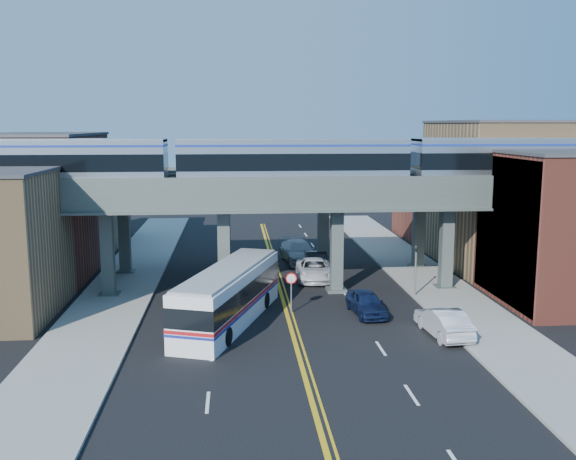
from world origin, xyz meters
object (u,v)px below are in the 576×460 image
Objects in this scene: car_lane_a at (366,303)px; car_lane_d at (299,252)px; transit_train at (293,161)px; stop_sign at (291,286)px; traffic_signal at (416,265)px; car_parked_curb at (443,322)px; car_lane_b at (317,262)px; car_lane_c at (314,270)px; transit_bus at (229,296)px.

car_lane_d reaches higher than car_lane_a.
car_lane_d is (1.44, 10.09, -8.42)m from transit_train.
transit_train is at bearing 83.64° from stop_sign.
car_lane_d is at bearing 119.72° from traffic_signal.
stop_sign reaches higher than car_parked_curb.
traffic_signal reaches higher than car_lane_b.
car_lane_a is 9.70m from car_lane_c.
transit_bus is 2.25× the size of car_lane_c.
car_lane_a is 0.92× the size of car_lane_b.
transit_bus reaches higher than stop_sign.
traffic_signal is 0.83× the size of car_parked_curb.
car_lane_b is 3.96m from car_lane_d.
car_lane_b is at bearing 68.08° from transit_train.
stop_sign is 4.27m from transit_bus.
transit_train reaches higher than car_lane_a.
car_lane_b is (-5.82, 8.28, -1.50)m from traffic_signal.
car_lane_c is at bearing -92.31° from car_lane_d.
car_lane_b is (2.53, 6.28, -8.54)m from transit_train.
stop_sign is 9.10m from car_lane_c.
stop_sign is at bearing -104.84° from car_lane_d.
car_lane_c is at bearing -100.57° from car_lane_b.
transit_bus reaches higher than car_lane_d.
car_lane_d is 1.28× the size of car_parked_curb.
transit_bus is at bearing -21.29° from car_parked_curb.
stop_sign reaches higher than car_lane_a.
car_lane_c is 1.15× the size of car_parked_curb.
car_lane_b is 0.98× the size of car_parked_curb.
car_parked_curb reaches higher than car_lane_b.
car_parked_curb is (5.64, -13.90, 0.02)m from car_lane_c.
car_lane_c reaches higher than car_lane_a.
transit_bus is 17.80m from car_lane_d.
transit_train is 3.82× the size of transit_bus.
car_lane_d reaches higher than car_lane_c.
car_lane_a is 16.09m from car_lane_d.
traffic_signal is 10.23m from car_lane_b.
transit_train is 9.93× the size of car_parked_curb.
car_parked_curb reaches higher than car_lane_c.
transit_bus is (-4.48, -6.69, -7.67)m from transit_train.
car_lane_b is (7.00, 12.97, -0.86)m from transit_bus.
car_parked_curb is at bearing -71.89° from car_lane_b.
transit_train is 15.35m from car_parked_curb.
stop_sign is at bearing -104.41° from car_lane_b.
transit_bus reaches higher than car_lane_c.
car_lane_a is at bearing -56.68° from car_parked_curb.
traffic_signal is 5.87m from car_lane_a.
car_lane_d is at bearing 106.77° from car_lane_b.
car_lane_c is 6.43m from car_lane_d.
transit_bus is (-12.82, -4.69, -0.64)m from traffic_signal.
car_lane_a is at bearing -87.68° from car_lane_d.
car_parked_curb reaches higher than car_lane_a.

